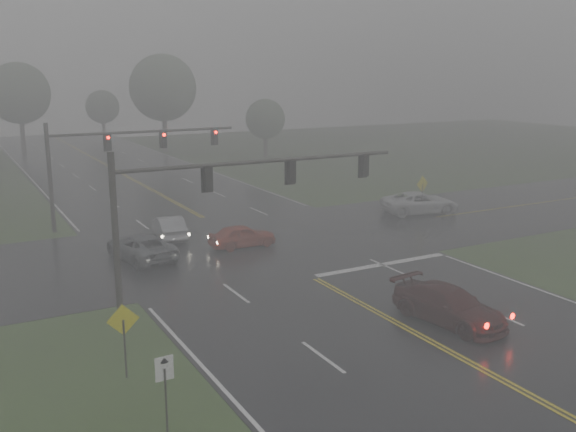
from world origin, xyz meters
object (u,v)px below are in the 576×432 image
car_grey (141,260)px  signal_gantry_near (213,193)px  sedan_silver (170,239)px  sedan_maroon (448,323)px  sedan_red (243,247)px  signal_gantry_far (111,152)px  pickup_white (420,213)px

car_grey → signal_gantry_near: (1.13, -8.37, 5.14)m
sedan_silver → signal_gantry_near: bearing=89.3°
sedan_maroon → sedan_red: sedan_maroon is taller
signal_gantry_near → car_grey: bearing=97.7°
sedan_red → signal_gantry_far: 11.95m
sedan_silver → signal_gantry_near: size_ratio=0.32×
sedan_silver → signal_gantry_far: 7.70m
sedan_maroon → signal_gantry_far: bearing=100.0°
signal_gantry_near → signal_gantry_far: size_ratio=1.09×
sedan_maroon → signal_gantry_far: 26.26m
sedan_silver → car_grey: 4.63m
sedan_silver → sedan_red: bearing=137.1°
sedan_red → car_grey: (-6.16, 0.34, 0.00)m
pickup_white → signal_gantry_far: (-21.04, 7.13, 5.08)m
signal_gantry_far → sedan_silver: bearing=-68.5°
pickup_white → car_grey: bearing=108.7°
pickup_white → sedan_maroon: bearing=157.1°
sedan_silver → signal_gantry_far: bearing=-61.1°
sedan_maroon → pickup_white: 21.60m
sedan_red → pickup_white: 15.79m
sedan_maroon → car_grey: size_ratio=1.01×
sedan_maroon → signal_gantry_near: bearing=129.3°
sedan_silver → signal_gantry_far: size_ratio=0.34×
signal_gantry_near → sedan_silver: bearing=81.8°
sedan_red → sedan_silver: bearing=40.8°
sedan_maroon → pickup_white: bearing=44.9°
sedan_maroon → sedan_red: size_ratio=1.30×
car_grey → signal_gantry_far: size_ratio=0.40×
sedan_maroon → signal_gantry_far: (-8.13, 24.45, 5.08)m
car_grey → pickup_white: (21.79, 1.89, 0.00)m
sedan_maroon → signal_gantry_far: size_ratio=0.41×
sedan_silver → car_grey: size_ratio=0.86×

